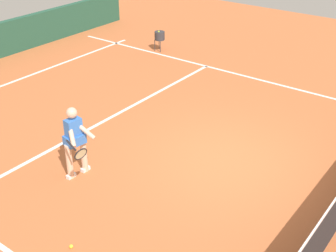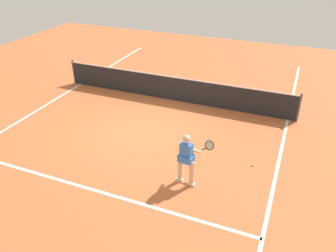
{
  "view_description": "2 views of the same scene",
  "coord_description": "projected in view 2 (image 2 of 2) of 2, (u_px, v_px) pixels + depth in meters",
  "views": [
    {
      "loc": [
        7.56,
        4.04,
        5.45
      ],
      "look_at": [
        1.0,
        -0.86,
        1.02
      ],
      "focal_mm": 48.76,
      "sensor_mm": 36.0,
      "label": 1
    },
    {
      "loc": [
        4.69,
        -9.29,
        6.02
      ],
      "look_at": [
        1.2,
        -0.79,
        0.83
      ],
      "focal_mm": 36.2,
      "sensor_mm": 36.0,
      "label": 2
    }
  ],
  "objects": [
    {
      "name": "sideline_right_marking",
      "position": [
        279.0,
        158.0,
        10.47
      ],
      "size": [
        0.1,
        18.0,
        0.01
      ],
      "primitive_type": "cube",
      "color": "white",
      "rests_on": "ground"
    },
    {
      "name": "ground_plane",
      "position": [
        145.0,
        130.0,
        11.99
      ],
      "size": [
        26.01,
        26.01,
        0.0
      ],
      "primitive_type": "plane",
      "color": "#C66638"
    },
    {
      "name": "tennis_player",
      "position": [
        187.0,
        157.0,
        9.03
      ],
      "size": [
        0.87,
        0.91,
        1.55
      ],
      "color": "beige",
      "rests_on": "ground"
    },
    {
      "name": "service_line_marking",
      "position": [
        90.0,
        189.0,
        9.2
      ],
      "size": [
        9.22,
        0.1,
        0.01
      ],
      "primitive_type": "cube",
      "color": "white",
      "rests_on": "ground"
    },
    {
      "name": "sideline_left_marking",
      "position": [
        41.0,
        108.0,
        13.51
      ],
      "size": [
        0.1,
        18.0,
        0.01
      ],
      "primitive_type": "cube",
      "color": "white",
      "rests_on": "ground"
    },
    {
      "name": "tennis_ball_mid",
      "position": [
        253.0,
        165.0,
        10.11
      ],
      "size": [
        0.07,
        0.07,
        0.07
      ],
      "primitive_type": "sphere",
      "color": "#D1E533",
      "rests_on": "ground"
    },
    {
      "name": "court_net",
      "position": [
        173.0,
        88.0,
        13.92
      ],
      "size": [
        9.9,
        0.08,
        1.12
      ],
      "color": "#4C4C51",
      "rests_on": "ground"
    }
  ]
}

